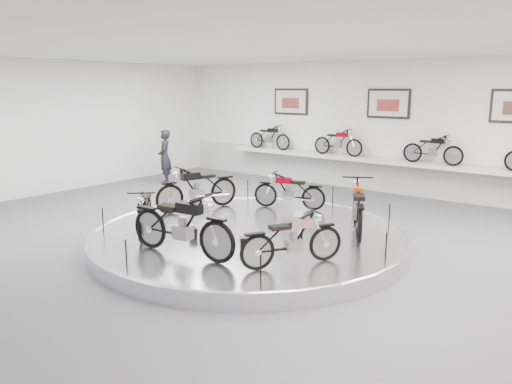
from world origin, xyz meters
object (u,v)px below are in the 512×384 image
Objects in this scene: bike_c at (197,188)px; bike_f at (292,239)px; bike_a at (358,207)px; bike_e at (182,224)px; bike_d at (145,211)px; visitor at (165,157)px; display_platform at (249,238)px; bike_b at (289,191)px; shelf at (382,161)px.

bike_c reaches higher than bike_f.
bike_e is at bearing 120.96° from bike_a.
bike_c is 2.10m from bike_d.
bike_d is 6.85m from visitor.
visitor is at bearing 151.37° from display_platform.
bike_a is at bearing 139.50° from bike_b.
bike_b is 0.97× the size of bike_f.
bike_b is 0.82× the size of bike_c.
visitor is (-8.19, 2.26, 0.06)m from bike_a.
visitor is at bearing 134.54° from bike_e.
bike_d reaches higher than shelf.
bike_b is (-0.43, -4.31, -0.26)m from shelf.
shelf is 6.01× the size of bike_a.
visitor is (-4.82, 4.87, 0.14)m from bike_d.
bike_a is 1.17× the size of bike_d.
bike_e reaches higher than bike_f.
bike_c is at bearing 151.19° from bike_d.
shelf is at bearing -114.98° from bike_b.
shelf is 7.77m from bike_f.
bike_b reaches higher than display_platform.
bike_e reaches higher than bike_a.
bike_b is 4.02m from bike_e.
bike_b is 6.11m from visitor.
bike_f is (3.92, -1.79, -0.08)m from bike_c.
bike_f is 0.86× the size of visitor.
bike_e is at bearing 4.20° from visitor.
bike_f is (0.02, -2.37, -0.08)m from bike_a.
bike_b is at bearing 39.21° from bike_a.
shelf is 6.12m from bike_c.
shelf is 7.95m from bike_d.
visitor reaches higher than shelf.
display_platform is 0.58× the size of shelf.
bike_d is 1.68m from bike_e.
visitor is at bearing -178.64° from bike_d.
bike_d is at bearing -1.15° from visitor.
bike_f is at bearing 82.87° from bike_c.
display_platform is 2.18m from bike_d.
bike_e is at bearing -88.93° from display_platform.
bike_c reaches higher than display_platform.
shelf is 8.30m from bike_e.
bike_c is (-3.90, -0.58, -0.00)m from bike_a.
bike_e is 8.38m from visitor.
display_platform is 2.03m from bike_e.
display_platform is 7.31m from visitor.
bike_a is 4.26m from bike_d.
shelf is at bearing 84.76° from bike_e.
bike_b is (-2.24, 0.87, -0.10)m from bike_a.
bike_d reaches higher than display_platform.
bike_c is 0.96× the size of bike_e.
bike_e is (0.04, -8.30, -0.14)m from shelf.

